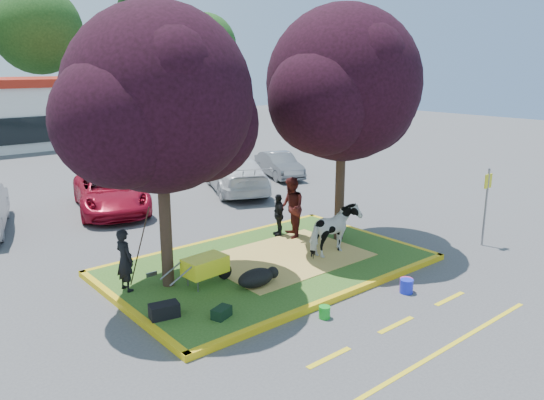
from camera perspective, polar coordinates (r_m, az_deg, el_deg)
ground at (r=14.34m, az=-0.33°, el=-7.28°), size 90.00×90.00×0.00m
median_island at (r=14.31m, az=-0.33°, el=-7.00°), size 8.00×5.00×0.15m
curb_near at (r=12.58m, az=7.27°, el=-10.25°), size 8.30×0.16×0.15m
curb_far at (r=16.26m, az=-6.13°, el=-4.41°), size 8.30×0.16×0.15m
curb_left at (r=12.35m, az=-15.42°, el=-11.18°), size 0.16×5.30×0.15m
curb_right at (r=17.04m, az=10.35°, el=-3.69°), size 0.16×5.30×0.15m
straw_bedding at (r=14.64m, az=1.49°, el=-6.16°), size 4.20×3.00×0.01m
tree_purple_left at (r=12.13m, az=-11.89°, el=9.66°), size 5.06×4.20×6.51m
tree_purple_right at (r=15.48m, az=7.76°, el=11.55°), size 5.30×4.40×6.82m
fire_lane_stripe_a at (r=10.34m, az=6.17°, el=-16.51°), size 1.10×0.12×0.01m
fire_lane_stripe_b at (r=11.69m, az=13.21°, el=-12.95°), size 1.10×0.12×0.01m
fire_lane_stripe_c at (r=13.21m, az=18.56°, el=-10.03°), size 1.10×0.12×0.01m
fire_lane_long at (r=11.11m, az=18.28°, el=-14.85°), size 6.00×0.10×0.01m
retail_building at (r=39.80m, az=-24.70°, el=8.73°), size 20.40×8.40×4.40m
cow at (r=14.72m, az=6.73°, el=-3.30°), size 1.73×0.94×1.40m
calf at (r=12.75m, az=-1.74°, el=-8.38°), size 1.02×0.62×0.43m
handler at (r=12.82m, az=-15.56°, el=-6.23°), size 0.43×0.59×1.49m
visitor_a at (r=16.05m, az=2.08°, el=-0.84°), size 1.05×1.13×1.86m
visitor_b at (r=16.31m, az=0.70°, el=-1.59°), size 0.60×0.83×1.31m
wheelbarrow at (r=12.84m, az=-7.15°, el=-7.03°), size 1.86×0.70×0.70m
gear_bag_dark at (r=11.53m, az=-11.52°, el=-11.57°), size 0.66×0.45×0.31m
gear_bag_green at (r=11.37m, az=-5.45°, el=-11.96°), size 0.49×0.39×0.23m
sign_post at (r=16.87m, az=22.07°, el=0.12°), size 0.33×0.06×2.36m
bucket_green at (r=11.68m, az=5.67°, el=-11.92°), size 0.32×0.32×0.27m
bucket_pink at (r=13.25m, az=14.24°, el=-8.86°), size 0.36×0.36×0.33m
bucket_blue at (r=13.18m, az=14.27°, el=-8.97°), size 0.40×0.40×0.34m
car_red at (r=20.50m, az=-16.98°, el=0.83°), size 3.68×5.56×1.42m
car_white at (r=22.62m, az=-3.88°, el=2.78°), size 4.00×5.57×1.50m
car_grey at (r=25.53m, az=0.76°, el=3.79°), size 2.28×3.81×1.18m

